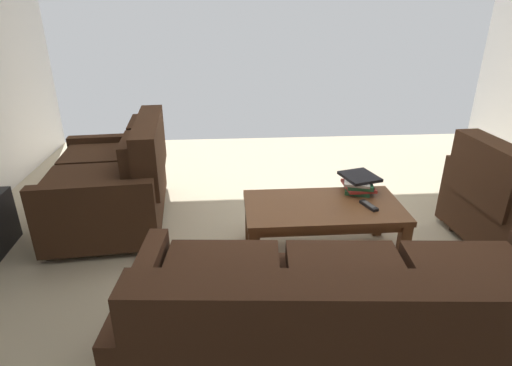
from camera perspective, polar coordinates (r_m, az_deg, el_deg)
ground_plane at (r=3.14m, az=8.06°, el=-9.40°), size 5.63×5.64×0.01m
sofa_main at (r=2.03m, az=13.31°, el=-18.68°), size 2.10×1.03×0.81m
loveseat_near at (r=3.56m, az=-18.69°, el=0.28°), size 0.96×1.30×0.86m
coffee_table at (r=2.96m, az=9.20°, el=-4.10°), size 1.10×0.58×0.40m
book_stack at (r=3.18m, az=13.96°, el=0.06°), size 0.29×0.33×0.12m
tv_remote at (r=2.96m, az=15.29°, el=-3.01°), size 0.09×0.17×0.02m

